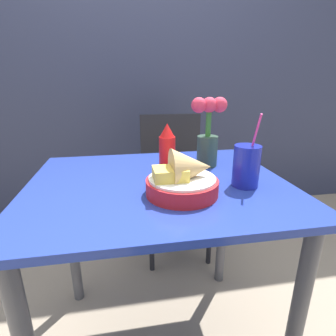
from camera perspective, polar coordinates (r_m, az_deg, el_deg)
wall_window at (r=2.17m, az=-7.49°, el=23.48°), size 7.00×0.06×2.60m
dining_table at (r=1.00m, az=-2.07°, el=-9.94°), size 0.91×0.75×0.77m
chair_far_window at (r=1.74m, az=1.04°, el=-0.80°), size 0.40×0.40×0.90m
food_basket at (r=0.82m, az=3.64°, el=-2.26°), size 0.23×0.23×0.15m
ketchup_bottle at (r=0.99m, az=-0.18°, el=3.95°), size 0.06×0.06×0.19m
drink_cup at (r=0.91m, az=16.65°, el=0.15°), size 0.09×0.09×0.25m
flower_vase at (r=1.09m, az=8.70°, el=7.81°), size 0.15×0.09×0.28m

